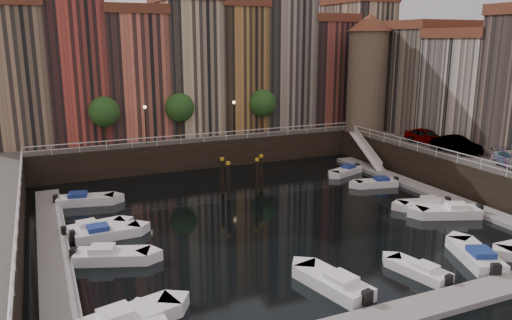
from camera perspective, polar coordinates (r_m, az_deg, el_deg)
name	(u,v)px	position (r m, az deg, el deg)	size (l,w,h in m)	color
ground	(266,213)	(41.00, 1.12, -6.13)	(200.00, 200.00, 0.00)	black
quay_far	(180,139)	(64.33, -8.68, 2.35)	(80.00, 20.00, 3.00)	black
dock_left	(53,249)	(36.62, -22.14, -9.35)	(2.00, 28.00, 0.35)	gray
dock_right	(429,191)	(48.97, 19.13, -3.39)	(2.00, 28.00, 0.35)	gray
dock_near	(405,313)	(27.85, 16.66, -16.36)	(30.00, 2.00, 0.35)	gray
mountains	(104,62)	(146.23, -17.01, 10.64)	(145.00, 100.00, 18.00)	#2D382D
far_terrace	(209,64)	(61.77, -5.35, 10.83)	(48.70, 10.30, 17.50)	#967A5F
right_terrace	(480,82)	(57.93, 24.20, 8.17)	(9.30, 24.30, 14.00)	#746858
corner_tower	(367,71)	(61.50, 12.62, 9.85)	(5.20, 5.20, 13.80)	#6B5B4C
promenade_trees	(186,107)	(55.74, -8.06, 5.96)	(21.20, 3.20, 5.20)	black
street_lamps	(191,115)	(54.97, -7.41, 5.15)	(10.36, 0.36, 4.18)	black
railings	(243,156)	(44.24, -1.52, 0.45)	(36.08, 34.04, 0.52)	white
gangway	(366,149)	(57.29, 12.51, 1.24)	(2.78, 8.32, 3.73)	white
mooring_pilings	(242,178)	(45.34, -1.56, -2.01)	(4.12, 2.04, 3.78)	black
boat_left_0	(127,319)	(26.56, -14.53, -17.20)	(5.37, 3.05, 1.20)	white
boat_left_1	(110,256)	(33.74, -16.30, -10.47)	(5.02, 3.31, 1.13)	white
boat_left_2	(106,233)	(37.62, -16.81, -7.98)	(4.81, 1.88, 1.10)	white
boat_left_3	(94,228)	(38.91, -18.07, -7.39)	(4.59, 2.26, 1.03)	white
boat_left_4	(84,200)	(45.66, -19.03, -4.31)	(5.10, 2.74, 1.14)	white
boat_right_1	(450,212)	(43.11, 21.28, -5.53)	(5.24, 3.51, 1.18)	white
boat_right_2	(425,204)	(44.52, 18.75, -4.80)	(4.57, 2.58, 1.02)	white
boat_right_3	(377,183)	(49.74, 13.65, -2.57)	(4.38, 2.37, 0.98)	white
boat_right_4	(346,171)	(53.58, 10.25, -1.24)	(4.35, 2.84, 0.98)	white
boat_near_1	(334,283)	(29.40, 8.92, -13.74)	(2.89, 5.36, 1.20)	white
boat_near_2	(420,270)	(32.23, 18.20, -11.91)	(2.35, 4.24, 0.95)	white
boat_near_3	(476,256)	(35.28, 23.86, -10.01)	(3.51, 5.23, 1.18)	white
car_a	(426,137)	(55.88, 18.83, 2.50)	(1.90, 4.72, 1.61)	gray
car_b	(456,145)	(52.47, 21.93, 1.56)	(1.69, 4.86, 1.60)	gray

